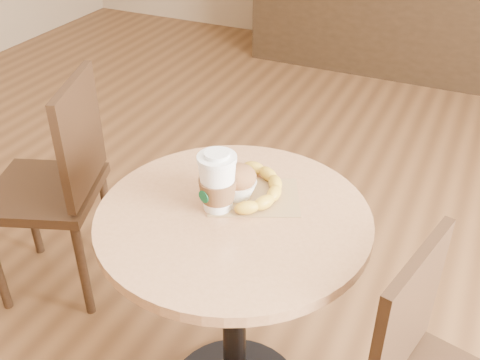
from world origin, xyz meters
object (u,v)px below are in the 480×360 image
(muffin, at_px, (238,182))
(banana, at_px, (257,188))
(cafe_table, at_px, (234,275))
(coffee_cup, at_px, (217,184))
(chair_left, at_px, (58,182))

(muffin, xyz_separation_m, banana, (0.04, 0.03, -0.03))
(cafe_table, bearing_deg, banana, 78.66)
(muffin, relative_size, banana, 0.41)
(cafe_table, distance_m, banana, 0.26)
(coffee_cup, bearing_deg, cafe_table, 11.23)
(banana, bearing_deg, muffin, -159.33)
(cafe_table, distance_m, muffin, 0.27)
(cafe_table, bearing_deg, muffin, 107.34)
(cafe_table, relative_size, muffin, 7.28)
(coffee_cup, bearing_deg, chair_left, -176.41)
(coffee_cup, height_order, banana, coffee_cup)
(coffee_cup, distance_m, muffin, 0.08)
(chair_left, height_order, banana, chair_left)
(chair_left, relative_size, banana, 3.51)
(coffee_cup, relative_size, banana, 0.66)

